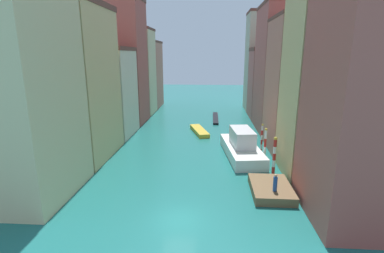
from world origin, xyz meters
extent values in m
plane|color=#1E6B66|center=(0.00, 24.50, 0.00)|extent=(154.00, 154.00, 0.00)
cube|color=beige|center=(-13.91, 3.34, 10.43)|extent=(7.81, 9.32, 20.86)
cube|color=#DBB77A|center=(-13.91, 13.52, 8.78)|extent=(7.81, 10.38, 17.55)
cube|color=brown|center=(-13.91, 13.52, 17.89)|extent=(7.96, 10.58, 0.68)
cube|color=beige|center=(-13.91, 23.52, 6.46)|extent=(7.81, 8.47, 12.91)
cube|color=brown|center=(-13.91, 23.52, 13.21)|extent=(7.96, 8.64, 0.58)
cube|color=#B25147|center=(-13.91, 32.31, 10.72)|extent=(7.81, 7.93, 21.45)
cube|color=beige|center=(-13.91, 40.61, 8.56)|extent=(7.81, 7.57, 17.13)
cube|color=brown|center=(-13.91, 40.61, 17.38)|extent=(7.96, 7.72, 0.50)
cube|color=#C6705B|center=(-13.91, 48.87, 7.48)|extent=(7.81, 8.71, 14.96)
cube|color=brown|center=(-13.91, 48.87, 15.20)|extent=(7.96, 8.89, 0.47)
cube|color=#B25147|center=(13.91, 1.71, 10.91)|extent=(7.81, 8.49, 21.82)
cube|color=#DBB77A|center=(13.91, 10.11, 9.11)|extent=(7.81, 7.49, 18.22)
cube|color=#C6705B|center=(13.91, 18.67, 8.36)|extent=(7.81, 9.07, 16.71)
cube|color=brown|center=(13.91, 18.67, 16.91)|extent=(7.96, 9.25, 0.40)
cube|color=#B25147|center=(13.91, 28.95, 9.84)|extent=(7.81, 10.93, 19.69)
cube|color=brown|center=(13.91, 28.95, 19.94)|extent=(7.96, 11.15, 0.49)
cube|color=#B25147|center=(13.91, 38.83, 6.49)|extent=(7.81, 7.89, 12.98)
cube|color=brown|center=(13.91, 38.83, 13.34)|extent=(7.96, 8.05, 0.72)
cube|color=#BCB299|center=(13.91, 46.88, 10.46)|extent=(7.81, 7.81, 20.92)
cube|color=brown|center=(13.91, 46.88, 21.20)|extent=(7.96, 7.97, 0.55)
cube|color=brown|center=(7.93, 5.02, 0.40)|extent=(3.57, 5.19, 0.79)
cylinder|color=#234C93|center=(8.00, 3.87, 1.45)|extent=(0.36, 0.36, 1.32)
sphere|color=tan|center=(8.00, 3.87, 2.24)|extent=(0.26, 0.26, 0.26)
cylinder|color=red|center=(9.07, 9.62, 0.38)|extent=(0.33, 0.33, 0.75)
cylinder|color=white|center=(9.07, 9.62, 1.13)|extent=(0.33, 0.33, 0.75)
cylinder|color=red|center=(9.07, 9.62, 1.88)|extent=(0.33, 0.33, 0.75)
cylinder|color=white|center=(9.07, 9.62, 2.63)|extent=(0.33, 0.33, 0.75)
cylinder|color=red|center=(9.07, 9.62, 3.38)|extent=(0.33, 0.33, 0.75)
sphere|color=gold|center=(9.07, 9.62, 3.89)|extent=(0.37, 0.37, 0.37)
cylinder|color=red|center=(8.62, 12.59, 0.50)|extent=(0.28, 0.28, 0.99)
cylinder|color=white|center=(8.62, 12.59, 1.49)|extent=(0.28, 0.28, 0.99)
cylinder|color=red|center=(8.62, 12.59, 2.48)|extent=(0.28, 0.28, 0.99)
cylinder|color=white|center=(8.62, 12.59, 3.48)|extent=(0.28, 0.28, 0.99)
sphere|color=gold|center=(8.62, 12.59, 4.09)|extent=(0.31, 0.31, 0.31)
cylinder|color=red|center=(8.81, 15.92, 0.31)|extent=(0.25, 0.25, 0.62)
cylinder|color=white|center=(8.81, 15.92, 0.93)|extent=(0.25, 0.25, 0.62)
cylinder|color=red|center=(8.81, 15.92, 1.54)|extent=(0.25, 0.25, 0.62)
cylinder|color=white|center=(8.81, 15.92, 2.16)|extent=(0.25, 0.25, 0.62)
cylinder|color=red|center=(8.81, 15.92, 2.78)|extent=(0.25, 0.25, 0.62)
cylinder|color=white|center=(8.81, 15.92, 3.39)|extent=(0.25, 0.25, 0.62)
sphere|color=gold|center=(8.81, 15.92, 3.80)|extent=(0.27, 0.27, 0.27)
cube|color=white|center=(6.20, 14.90, 0.70)|extent=(4.99, 11.07, 1.39)
cube|color=silver|center=(6.20, 14.90, 2.42)|extent=(2.96, 5.10, 2.05)
cube|color=black|center=(3.19, 35.84, 0.18)|extent=(1.00, 10.05, 0.35)
cube|color=gold|center=(0.44, 25.47, 0.31)|extent=(3.55, 7.11, 0.61)
camera|label=1|loc=(2.33, -19.42, 12.40)|focal=26.72mm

